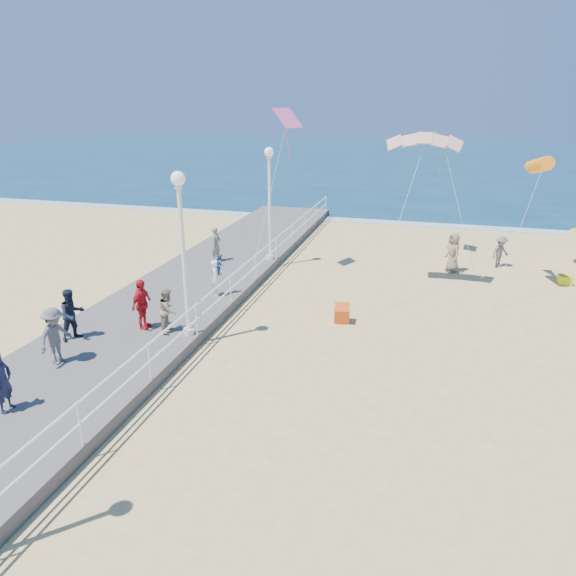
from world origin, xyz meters
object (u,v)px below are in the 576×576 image
(lamp_post_mid, at_px, (182,238))
(spectator_2, at_px, (55,336))
(beach_chair_right, at_px, (565,280))
(woman_holding_toddler, at_px, (216,278))
(spectator_6, at_px, (216,244))
(spectator_3, at_px, (142,304))
(spectator_7, at_px, (72,314))
(beach_walker_c, at_px, (453,253))
(spectator_1, at_px, (168,310))
(toddler_held, at_px, (221,264))
(lamp_post_far, at_px, (270,192))
(beach_walker_a, at_px, (500,252))
(spectator_0, at_px, (3,382))
(box_kite, at_px, (342,315))

(lamp_post_mid, bearing_deg, spectator_2, -134.79)
(lamp_post_mid, distance_m, beach_chair_right, 17.12)
(woman_holding_toddler, distance_m, spectator_6, 4.71)
(spectator_3, distance_m, spectator_6, 7.96)
(spectator_7, xyz_separation_m, beach_walker_c, (11.99, 11.87, -0.30))
(spectator_2, bearing_deg, spectator_1, -28.92)
(spectator_2, bearing_deg, spectator_6, 4.93)
(spectator_2, bearing_deg, toddler_held, -12.93)
(toddler_held, bearing_deg, beach_walker_c, -70.55)
(spectator_1, bearing_deg, lamp_post_far, -17.29)
(lamp_post_far, bearing_deg, beach_walker_a, 15.25)
(spectator_7, height_order, beach_walker_a, spectator_7)
(lamp_post_mid, height_order, beach_walker_a, lamp_post_mid)
(lamp_post_far, distance_m, toddler_held, 5.62)
(lamp_post_far, bearing_deg, spectator_0, -99.42)
(spectator_3, bearing_deg, beach_walker_c, -42.42)
(lamp_post_far, xyz_separation_m, spectator_0, (-2.37, -14.30, -2.46))
(spectator_0, xyz_separation_m, beach_walker_a, (13.20, 17.25, -0.43))
(spectator_1, height_order, spectator_6, spectator_6)
(toddler_held, xyz_separation_m, spectator_1, (-0.33, -3.74, -0.50))
(spectator_1, distance_m, spectator_7, 2.99)
(toddler_held, distance_m, beach_walker_c, 11.28)
(spectator_2, bearing_deg, beach_chair_right, -44.30)
(lamp_post_far, height_order, beach_walker_c, lamp_post_far)
(woman_holding_toddler, xyz_separation_m, box_kite, (5.10, -0.41, -0.83))
(spectator_7, height_order, beach_walker_c, spectator_7)
(toddler_held, distance_m, beach_chair_right, 15.24)
(lamp_post_mid, bearing_deg, lamp_post_far, 90.00)
(spectator_3, height_order, beach_chair_right, spectator_3)
(spectator_0, relative_size, spectator_1, 1.06)
(spectator_6, relative_size, beach_chair_right, 3.07)
(toddler_held, relative_size, spectator_1, 0.54)
(box_kite, height_order, beach_chair_right, box_kite)
(lamp_post_far, relative_size, spectator_0, 3.32)
(spectator_3, height_order, beach_walker_a, spectator_3)
(spectator_0, height_order, spectator_2, spectator_2)
(spectator_1, relative_size, beach_walker_a, 0.98)
(spectator_7, relative_size, box_kite, 2.83)
(spectator_6, distance_m, spectator_7, 9.31)
(beach_walker_c, bearing_deg, woman_holding_toddler, -78.44)
(toddler_held, bearing_deg, box_kite, -114.12)
(toddler_held, bearing_deg, spectator_0, 149.97)
(spectator_3, distance_m, box_kite, 7.08)
(lamp_post_far, height_order, spectator_3, lamp_post_far)
(beach_chair_right, bearing_deg, lamp_post_mid, -143.13)
(woman_holding_toddler, distance_m, box_kite, 5.19)
(woman_holding_toddler, relative_size, spectator_2, 0.84)
(spectator_3, bearing_deg, beach_walker_a, -44.56)
(toddler_held, height_order, spectator_7, spectator_7)
(spectator_3, xyz_separation_m, spectator_6, (-0.69, 7.93, -0.02))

